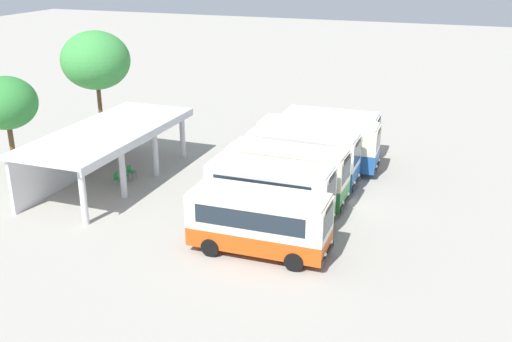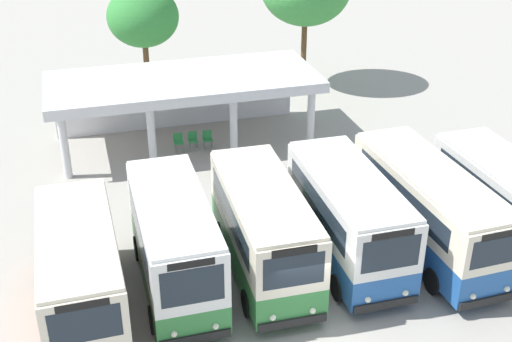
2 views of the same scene
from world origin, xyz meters
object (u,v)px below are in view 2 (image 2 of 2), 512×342
object	(u,v)px
city_bus_nearest_orange	(80,269)
waiting_chair_end_by_column	(178,141)
city_bus_second_in_row	(175,241)
city_bus_fifth_blue	(429,207)
city_bus_middle_cream	(264,228)
waiting_chair_second_from_end	(193,139)
city_bus_fourth_amber	(348,215)
city_bus_far_end_green	(504,198)
waiting_chair_middle_seat	(207,138)

from	to	relation	value
city_bus_nearest_orange	waiting_chair_end_by_column	size ratio (longest dim) A/B	7.83
city_bus_second_in_row	city_bus_fifth_blue	bearing A→B (deg)	-1.12
city_bus_second_in_row	city_bus_fifth_blue	world-z (taller)	city_bus_second_in_row
city_bus_middle_cream	waiting_chair_end_by_column	size ratio (longest dim) A/B	7.99
waiting_chair_second_from_end	city_bus_fourth_amber	bearing A→B (deg)	-71.70
city_bus_nearest_orange	waiting_chair_second_from_end	size ratio (longest dim) A/B	7.83
waiting_chair_end_by_column	city_bus_far_end_green	bearing A→B (deg)	-46.47
waiting_chair_second_from_end	city_bus_fifth_blue	bearing A→B (deg)	-58.60
city_bus_middle_cream	city_bus_fifth_blue	distance (m)	6.06
city_bus_nearest_orange	city_bus_middle_cream	bearing A→B (deg)	5.07
city_bus_nearest_orange	waiting_chair_middle_seat	bearing A→B (deg)	59.95
city_bus_fourth_amber	waiting_chair_second_from_end	bearing A→B (deg)	108.30
city_bus_second_in_row	city_bus_middle_cream	distance (m)	3.03
city_bus_fourth_amber	waiting_chair_second_from_end	distance (m)	11.13
city_bus_nearest_orange	city_bus_second_in_row	size ratio (longest dim) A/B	1.03
city_bus_fifth_blue	city_bus_far_end_green	size ratio (longest dim) A/B	1.18
waiting_chair_second_from_end	waiting_chair_middle_seat	distance (m)	0.70
city_bus_second_in_row	waiting_chair_middle_seat	world-z (taller)	city_bus_second_in_row
city_bus_middle_cream	city_bus_fourth_amber	xyz separation A→B (m)	(3.03, -0.05, 0.02)
waiting_chair_middle_seat	city_bus_middle_cream	bearing A→B (deg)	-91.40
city_bus_far_end_green	waiting_chair_second_from_end	size ratio (longest dim) A/B	7.74
city_bus_middle_cream	waiting_chair_second_from_end	bearing A→B (deg)	92.42
city_bus_second_in_row	city_bus_middle_cream	bearing A→B (deg)	0.57
city_bus_second_in_row	waiting_chair_second_from_end	world-z (taller)	city_bus_second_in_row
city_bus_far_end_green	waiting_chair_middle_seat	distance (m)	13.91
city_bus_middle_cream	city_bus_far_end_green	xyz separation A→B (m)	(9.08, -0.31, -0.11)
city_bus_middle_cream	waiting_chair_end_by_column	bearing A→B (deg)	96.21
city_bus_second_in_row	city_bus_fifth_blue	xyz separation A→B (m)	(9.08, -0.18, -0.08)
city_bus_middle_cream	waiting_chair_second_from_end	xyz separation A→B (m)	(-0.44, 10.44, -1.30)
city_bus_far_end_green	waiting_chair_middle_seat	xyz separation A→B (m)	(-8.83, 10.68, -1.19)
city_bus_second_in_row	waiting_chair_middle_seat	xyz separation A→B (m)	(3.28, 10.39, -1.34)
city_bus_fourth_amber	city_bus_far_end_green	xyz separation A→B (m)	(6.06, -0.26, -0.12)
city_bus_second_in_row	city_bus_far_end_green	distance (m)	12.11
city_bus_far_end_green	waiting_chair_middle_seat	bearing A→B (deg)	129.58
city_bus_middle_cream	waiting_chair_middle_seat	bearing A→B (deg)	88.60
city_bus_middle_cream	city_bus_fourth_amber	size ratio (longest dim) A/B	1.02
city_bus_second_in_row	city_bus_middle_cream	world-z (taller)	city_bus_second_in_row
city_bus_middle_cream	city_bus_far_end_green	world-z (taller)	city_bus_middle_cream
city_bus_nearest_orange	city_bus_second_in_row	bearing A→B (deg)	9.50
city_bus_middle_cream	city_bus_fourth_amber	bearing A→B (deg)	-0.98
city_bus_second_in_row	city_bus_far_end_green	bearing A→B (deg)	-1.34
city_bus_second_in_row	waiting_chair_second_from_end	distance (m)	10.87
city_bus_second_in_row	city_bus_fourth_amber	bearing A→B (deg)	-0.20
city_bus_fourth_amber	city_bus_fifth_blue	world-z (taller)	city_bus_fourth_amber
waiting_chair_second_from_end	city_bus_nearest_orange	bearing A→B (deg)	-117.08
city_bus_nearest_orange	waiting_chair_middle_seat	xyz separation A→B (m)	(6.31, 10.90, -1.18)
city_bus_nearest_orange	city_bus_fourth_amber	distance (m)	9.10
city_bus_second_in_row	city_bus_fourth_amber	xyz separation A→B (m)	(6.05, -0.02, -0.02)
city_bus_middle_cream	city_bus_far_end_green	bearing A→B (deg)	-1.98
city_bus_second_in_row	city_bus_fourth_amber	size ratio (longest dim) A/B	0.98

